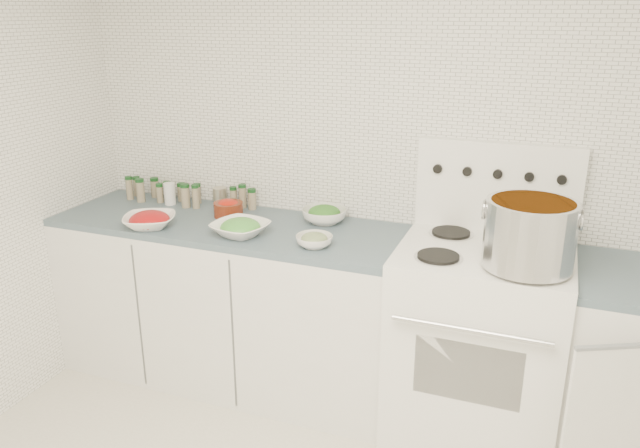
{
  "coord_description": "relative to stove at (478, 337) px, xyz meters",
  "views": [
    {
      "loc": [
        0.71,
        -1.49,
        1.95
      ],
      "look_at": [
        -0.29,
        1.14,
        0.97
      ],
      "focal_mm": 35.0,
      "sensor_mm": 36.0,
      "label": 1
    }
  ],
  "objects": [
    {
      "name": "spice_cluster",
      "position": [
        -1.72,
        0.21,
        0.47
      ],
      "size": [
        0.8,
        0.16,
        0.14
      ],
      "color": "gray",
      "rests_on": "counter_left"
    },
    {
      "name": "bowl_snowpea",
      "position": [
        -1.15,
        -0.14,
        0.44
      ],
      "size": [
        0.31,
        0.31,
        0.09
      ],
      "color": "white",
      "rests_on": "counter_left"
    },
    {
      "name": "bowl_tomato",
      "position": [
        -1.64,
        -0.2,
        0.44
      ],
      "size": [
        0.34,
        0.34,
        0.09
      ],
      "color": "white",
      "rests_on": "counter_left"
    },
    {
      "name": "bowl_pepper",
      "position": [
        -1.35,
        0.09,
        0.45
      ],
      "size": [
        0.15,
        0.15,
        0.1
      ],
      "color": "#602110",
      "rests_on": "counter_left"
    },
    {
      "name": "stove",
      "position": [
        0.0,
        0.0,
        0.0
      ],
      "size": [
        0.76,
        0.7,
        1.36
      ],
      "color": "white",
      "rests_on": "ground"
    },
    {
      "name": "bowl_zucchini",
      "position": [
        -0.76,
        -0.16,
        0.44
      ],
      "size": [
        0.23,
        0.23,
        0.07
      ],
      "color": "white",
      "rests_on": "counter_left"
    },
    {
      "name": "stock_pot",
      "position": [
        0.18,
        -0.16,
        0.6
      ],
      "size": [
        0.39,
        0.36,
        0.28
      ],
      "rotation": [
        0.0,
        0.0,
        -0.42
      ],
      "color": "silver",
      "rests_on": "stove"
    },
    {
      "name": "salt_canister",
      "position": [
        -1.76,
        0.17,
        0.47
      ],
      "size": [
        0.07,
        0.07,
        0.12
      ],
      "primitive_type": "cylinder",
      "rotation": [
        0.0,
        0.0,
        -0.16
      ],
      "color": "white",
      "rests_on": "counter_left"
    },
    {
      "name": "bowl_broccoli",
      "position": [
        -0.84,
        0.18,
        0.45
      ],
      "size": [
        0.25,
        0.25,
        0.09
      ],
      "color": "white",
      "rests_on": "counter_left"
    },
    {
      "name": "counter_left",
      "position": [
        -1.3,
        0.0,
        -0.05
      ],
      "size": [
        1.85,
        0.62,
        0.9
      ],
      "color": "white",
      "rests_on": "ground"
    },
    {
      "name": "tin_can",
      "position": [
        -1.5,
        0.26,
        0.45
      ],
      "size": [
        0.1,
        0.1,
        0.1
      ],
      "primitive_type": "cylinder",
      "rotation": [
        0.0,
        0.0,
        -0.38
      ],
      "color": "#B5AF99",
      "rests_on": "counter_left"
    },
    {
      "name": "room_walls",
      "position": [
        -0.48,
        -1.19,
        1.06
      ],
      "size": [
        3.54,
        3.04,
        2.52
      ],
      "color": "white",
      "rests_on": "ground"
    }
  ]
}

